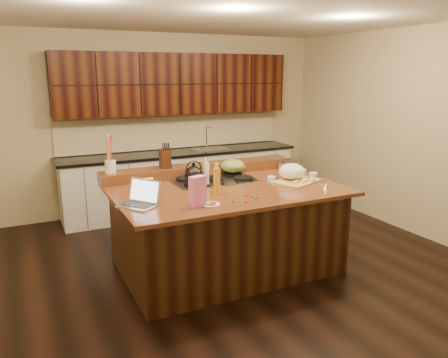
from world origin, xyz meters
name	(u,v)px	position (x,y,z in m)	size (l,w,h in m)	color
room	(226,148)	(0.00, 0.00, 1.35)	(5.52, 5.02, 2.72)	black
island	(226,227)	(0.00, 0.00, 0.46)	(2.40, 1.60, 0.92)	black
back_ledge	(201,169)	(0.00, 0.70, 0.98)	(2.40, 0.30, 0.12)	black
cooktop	(214,180)	(0.00, 0.30, 0.94)	(0.92, 0.52, 0.05)	gray
back_counter	(180,148)	(0.30, 2.23, 0.98)	(3.70, 0.66, 2.40)	silver
kettle	(194,174)	(-0.30, 0.17, 1.06)	(0.20, 0.20, 0.18)	black
green_bowl	(233,166)	(0.30, 0.43, 1.04)	(0.29, 0.29, 0.16)	olive
laptop	(141,199)	(-1.00, -0.25, 0.98)	(0.41, 0.43, 0.23)	#B7B7BC
oil_bottle	(217,181)	(-0.20, -0.20, 1.06)	(0.07, 0.07, 0.27)	#C38922
vinegar_bottle	(206,174)	(-0.16, 0.17, 1.04)	(0.06, 0.06, 0.25)	silver
wooden_tray	(293,173)	(0.79, -0.09, 1.01)	(0.60, 0.53, 0.20)	tan
ramekin_a	(272,178)	(0.60, 0.05, 0.94)	(0.10, 0.10, 0.04)	white
ramekin_b	(302,171)	(1.15, 0.22, 0.94)	(0.10, 0.10, 0.04)	white
ramekin_c	(313,175)	(1.15, 0.00, 0.94)	(0.10, 0.10, 0.04)	white
strainer_bowl	(288,166)	(1.08, 0.43, 0.97)	(0.24, 0.24, 0.09)	#996B3F
kitchen_timer	(327,186)	(0.93, -0.52, 0.96)	(0.08, 0.08, 0.07)	silver
pink_bag	(198,191)	(-0.54, -0.51, 1.06)	(0.15, 0.08, 0.28)	pink
candy_plate	(211,204)	(-0.41, -0.52, 0.93)	(0.18, 0.18, 0.01)	white
package_box	(148,185)	(-0.80, 0.17, 0.99)	(0.10, 0.07, 0.15)	#E5DD51
utensil_crock	(110,167)	(-1.07, 0.70, 1.11)	(0.12, 0.12, 0.14)	white
knife_block	(165,159)	(-0.44, 0.70, 1.15)	(0.11, 0.17, 0.21)	black
gumdrop_0	(252,196)	(0.07, -0.45, 0.93)	(0.02, 0.02, 0.02)	red
gumdrop_1	(233,201)	(-0.19, -0.53, 0.93)	(0.02, 0.02, 0.02)	#198C26
gumdrop_2	(246,202)	(-0.09, -0.61, 0.93)	(0.02, 0.02, 0.02)	red
gumdrop_3	(252,195)	(0.08, -0.42, 0.93)	(0.02, 0.02, 0.02)	#198C26
gumdrop_4	(257,198)	(0.07, -0.53, 0.93)	(0.02, 0.02, 0.02)	red
gumdrop_5	(254,197)	(0.07, -0.50, 0.93)	(0.02, 0.02, 0.02)	#198C26
gumdrop_6	(258,198)	(0.09, -0.52, 0.93)	(0.02, 0.02, 0.02)	red
gumdrop_7	(256,200)	(0.03, -0.58, 0.93)	(0.02, 0.02, 0.02)	#198C26
gumdrop_8	(247,195)	(0.03, -0.40, 0.93)	(0.02, 0.02, 0.02)	red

